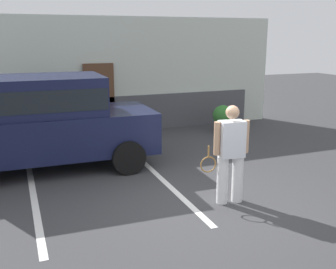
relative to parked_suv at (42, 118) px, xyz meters
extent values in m
plane|color=#38383A|center=(2.43, -3.19, -1.15)|extent=(40.00, 40.00, 0.00)
cube|color=silver|center=(-0.35, -1.69, -1.14)|extent=(0.12, 4.40, 0.01)
cube|color=silver|center=(2.17, -1.69, -1.14)|extent=(0.12, 4.40, 0.01)
cube|color=silver|center=(2.43, 3.02, 0.58)|extent=(10.48, 0.30, 3.44)
cube|color=#4C4C51|center=(2.43, 2.82, -0.60)|extent=(8.81, 0.10, 1.10)
cube|color=brown|center=(1.84, 2.80, -0.10)|extent=(0.90, 0.06, 2.10)
cube|color=#141938|center=(0.11, 0.00, -0.35)|extent=(4.63, 1.98, 0.90)
cube|color=#141938|center=(-0.14, 0.00, 0.50)|extent=(2.93, 1.81, 0.80)
cube|color=black|center=(-0.14, 0.00, 0.48)|extent=(2.87, 1.83, 0.44)
cylinder|color=black|center=(1.67, 0.92, -0.79)|extent=(0.72, 0.27, 0.72)
cylinder|color=black|center=(1.64, -0.98, -0.79)|extent=(0.72, 0.27, 0.72)
cylinder|color=white|center=(3.03, -3.11, -0.72)|extent=(0.20, 0.20, 0.84)
cylinder|color=white|center=(2.74, -3.08, -0.72)|extent=(0.20, 0.20, 0.84)
cube|color=silver|center=(2.89, -3.09, 0.01)|extent=(0.46, 0.31, 0.63)
sphere|color=tan|center=(2.89, -3.09, 0.48)|extent=(0.23, 0.23, 0.23)
cylinder|color=tan|center=(3.15, -3.12, 0.04)|extent=(0.11, 0.11, 0.57)
cylinder|color=tan|center=(2.62, -3.06, 0.04)|extent=(0.11, 0.11, 0.57)
torus|color=olive|center=(2.50, -3.00, -0.43)|extent=(0.37, 0.06, 0.37)
cylinder|color=olive|center=(2.50, -3.00, -0.19)|extent=(0.03, 0.03, 0.20)
cylinder|color=gray|center=(5.42, 1.74, -1.02)|extent=(0.40, 0.40, 0.24)
sphere|color=#387F33|center=(5.42, 1.74, -0.64)|extent=(0.62, 0.62, 0.62)
camera|label=1|loc=(-0.54, -8.85, 1.73)|focal=42.65mm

